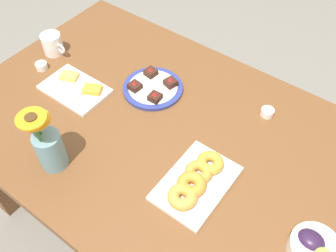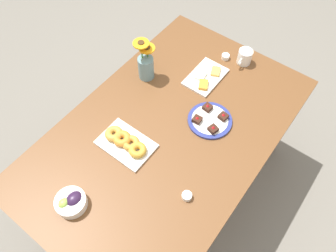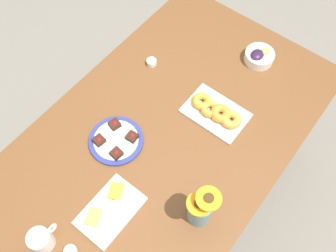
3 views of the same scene
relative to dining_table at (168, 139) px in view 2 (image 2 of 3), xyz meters
name	(u,v)px [view 2 (image 2 of 3)]	position (x,y,z in m)	size (l,w,h in m)	color
ground_plane	(168,186)	(0.00, 0.00, -0.65)	(6.00, 6.00, 0.00)	slate
dining_table	(168,139)	(0.00, 0.00, 0.00)	(1.60, 1.00, 0.74)	brown
coffee_mug	(245,57)	(-0.67, 0.07, 0.13)	(0.12, 0.09, 0.09)	white
grape_bowl	(71,202)	(0.59, -0.11, 0.12)	(0.14, 0.14, 0.07)	white
cheese_platter	(206,77)	(-0.42, -0.04, 0.10)	(0.26, 0.17, 0.03)	white
croissant_platter	(126,142)	(0.20, -0.12, 0.11)	(0.19, 0.28, 0.05)	white
jam_cup_honey	(187,196)	(0.24, 0.29, 0.10)	(0.05, 0.05, 0.03)	white
jam_cup_berry	(226,57)	(-0.63, -0.04, 0.10)	(0.05, 0.05, 0.03)	white
dessert_plate	(210,120)	(-0.18, 0.14, 0.10)	(0.24, 0.24, 0.05)	navy
flower_vase	(146,65)	(-0.23, -0.33, 0.17)	(0.11, 0.11, 0.25)	#6B939E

